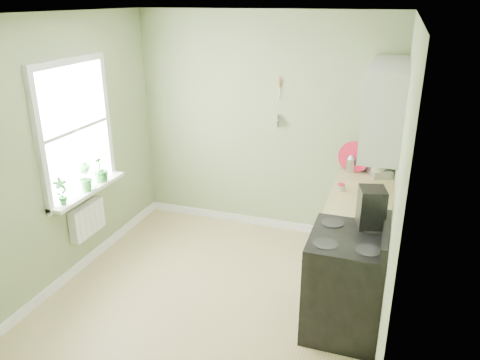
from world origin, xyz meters
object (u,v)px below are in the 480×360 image
(kettle, at_px, (350,163))
(coffee_maker, at_px, (371,210))
(stand_mixer, at_px, (380,159))
(stove, at_px, (345,282))

(kettle, height_order, coffee_maker, coffee_maker)
(kettle, bearing_deg, coffee_maker, -77.19)
(stand_mixer, relative_size, coffee_maker, 1.16)
(stove, relative_size, kettle, 5.18)
(stove, bearing_deg, stand_mixer, 85.42)
(stove, relative_size, stand_mixer, 2.40)
(kettle, xyz_separation_m, coffee_maker, (0.32, -1.42, 0.08))
(coffee_maker, bearing_deg, kettle, 102.81)
(coffee_maker, bearing_deg, stand_mixer, 90.14)
(stand_mixer, bearing_deg, coffee_maker, -89.86)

